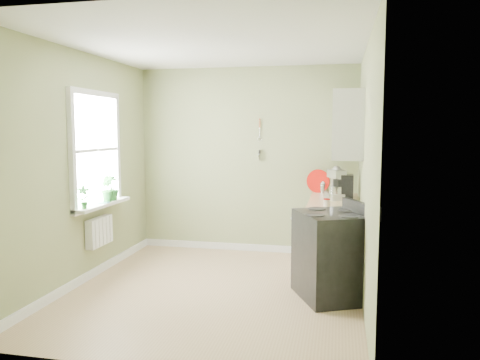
% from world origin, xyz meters
% --- Properties ---
extents(floor, '(3.20, 3.60, 0.02)m').
position_xyz_m(floor, '(0.00, 0.00, -0.01)').
color(floor, '#A6835C').
rests_on(floor, ground).
extents(ceiling, '(3.20, 3.60, 0.02)m').
position_xyz_m(ceiling, '(0.00, 0.00, 2.71)').
color(ceiling, white).
rests_on(ceiling, wall_back).
extents(wall_back, '(3.20, 0.02, 2.70)m').
position_xyz_m(wall_back, '(0.00, 1.81, 1.35)').
color(wall_back, '#919868').
rests_on(wall_back, floor).
extents(wall_left, '(0.02, 3.60, 2.70)m').
position_xyz_m(wall_left, '(-1.61, 0.00, 1.35)').
color(wall_left, '#919868').
rests_on(wall_left, floor).
extents(wall_right, '(0.02, 3.60, 2.70)m').
position_xyz_m(wall_right, '(1.61, 0.00, 1.35)').
color(wall_right, '#919868').
rests_on(wall_right, floor).
extents(base_cabinets, '(0.60, 1.60, 0.87)m').
position_xyz_m(base_cabinets, '(1.30, 1.00, 0.43)').
color(base_cabinets, silver).
rests_on(base_cabinets, floor).
extents(countertop, '(0.64, 1.60, 0.04)m').
position_xyz_m(countertop, '(1.29, 1.00, 0.89)').
color(countertop, tan).
rests_on(countertop, base_cabinets).
extents(upper_cabinets, '(0.35, 1.40, 0.80)m').
position_xyz_m(upper_cabinets, '(1.43, 1.10, 1.85)').
color(upper_cabinets, silver).
rests_on(upper_cabinets, wall_right).
extents(window, '(0.06, 1.14, 1.44)m').
position_xyz_m(window, '(-1.58, 0.30, 1.55)').
color(window, white).
rests_on(window, wall_left).
extents(window_sill, '(0.18, 1.14, 0.04)m').
position_xyz_m(window_sill, '(-1.51, 0.30, 0.88)').
color(window_sill, white).
rests_on(window_sill, wall_left).
extents(radiator, '(0.12, 0.50, 0.35)m').
position_xyz_m(radiator, '(-1.54, 0.25, 0.55)').
color(radiator, white).
rests_on(radiator, wall_left).
extents(wall_utensils, '(0.02, 0.14, 0.58)m').
position_xyz_m(wall_utensils, '(0.20, 1.78, 1.56)').
color(wall_utensils, tan).
rests_on(wall_utensils, wall_back).
extents(stove, '(0.94, 0.95, 1.05)m').
position_xyz_m(stove, '(1.28, 0.05, 0.47)').
color(stove, black).
rests_on(stove, floor).
extents(stand_mixer, '(0.31, 0.38, 0.42)m').
position_xyz_m(stand_mixer, '(1.31, 1.14, 1.09)').
color(stand_mixer, '#B2B2B7').
rests_on(stand_mixer, countertop).
extents(kettle, '(0.17, 0.10, 0.18)m').
position_xyz_m(kettle, '(1.12, 1.72, 1.00)').
color(kettle, silver).
rests_on(kettle, countertop).
extents(coffee_maker, '(0.19, 0.21, 0.32)m').
position_xyz_m(coffee_maker, '(1.42, 1.10, 1.06)').
color(coffee_maker, black).
rests_on(coffee_maker, countertop).
extents(red_tray, '(0.34, 0.14, 0.33)m').
position_xyz_m(red_tray, '(1.05, 1.72, 1.08)').
color(red_tray, '#A40E08').
rests_on(red_tray, countertop).
extents(jar, '(0.08, 0.08, 0.09)m').
position_xyz_m(jar, '(1.20, 0.57, 0.95)').
color(jar, beige).
rests_on(jar, countertop).
extents(plant_a, '(0.17, 0.16, 0.27)m').
position_xyz_m(plant_a, '(-1.50, -0.15, 1.03)').
color(plant_a, '#236524').
rests_on(plant_a, window_sill).
extents(plant_b, '(0.23, 0.23, 0.33)m').
position_xyz_m(plant_b, '(-1.50, 0.39, 1.06)').
color(plant_b, '#236524').
rests_on(plant_b, window_sill).
extents(plant_c, '(0.25, 0.25, 0.32)m').
position_xyz_m(plant_c, '(-1.50, 0.52, 1.06)').
color(plant_c, '#236524').
rests_on(plant_c, window_sill).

